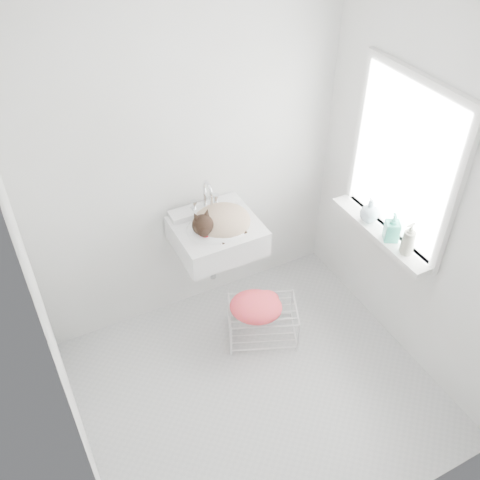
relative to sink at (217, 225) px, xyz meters
name	(u,v)px	position (x,y,z in m)	size (l,w,h in m)	color
floor	(258,390)	(-0.07, -0.74, -0.85)	(2.20, 2.00, 0.02)	#AEAEAF
back_wall	(187,157)	(-0.07, 0.26, 0.40)	(2.20, 0.02, 2.50)	white
right_wall	(426,192)	(1.03, -0.74, 0.40)	(0.02, 2.00, 2.50)	white
left_wall	(47,320)	(-1.17, -0.74, 0.40)	(0.02, 2.00, 2.50)	white
window_glass	(405,162)	(1.01, -0.54, 0.50)	(0.01, 0.80, 1.00)	white
window_frame	(403,162)	(1.00, -0.54, 0.50)	(0.04, 0.90, 1.10)	white
windowsill	(381,232)	(0.94, -0.54, -0.02)	(0.16, 0.88, 0.04)	white
sink	(217,225)	(0.00, 0.00, 0.00)	(0.56, 0.49, 0.22)	white
faucet	(205,194)	(0.00, 0.18, 0.14)	(0.20, 0.14, 0.20)	silver
cat	(220,221)	(0.01, -0.02, 0.04)	(0.43, 0.35, 0.26)	tan
wire_rack	(263,321)	(0.18, -0.34, -0.70)	(0.47, 0.33, 0.28)	silver
towel	(256,312)	(0.11, -0.37, -0.54)	(0.37, 0.26, 0.15)	#FD7000
bottle_a	(405,253)	(0.93, -0.79, 0.00)	(0.07, 0.07, 0.19)	beige
bottle_b	(390,239)	(0.93, -0.64, 0.00)	(0.09, 0.09, 0.20)	teal
bottle_c	(368,220)	(0.93, -0.41, 0.00)	(0.13, 0.13, 0.16)	silver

